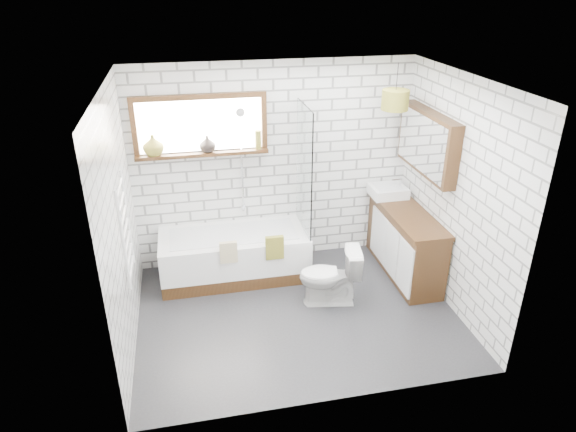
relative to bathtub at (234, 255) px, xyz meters
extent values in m
cube|color=black|center=(0.57, -0.91, -0.29)|extent=(3.40, 2.60, 0.01)
cube|color=white|center=(0.57, -0.91, 2.22)|extent=(3.40, 2.60, 0.01)
cube|color=white|center=(0.57, 0.39, 0.97)|extent=(3.40, 0.01, 2.50)
cube|color=white|center=(0.57, -2.22, 0.97)|extent=(3.40, 0.01, 2.50)
cube|color=white|center=(-1.13, -0.91, 0.97)|extent=(0.01, 2.60, 2.50)
cube|color=white|center=(2.28, -0.91, 0.97)|extent=(0.01, 2.60, 2.50)
cube|color=black|center=(-0.28, 0.35, 1.52)|extent=(1.52, 0.16, 0.68)
cube|color=white|center=(-1.09, -0.91, 0.92)|extent=(0.06, 0.52, 1.00)
cube|color=black|center=(2.19, -0.31, 1.37)|extent=(0.16, 1.20, 0.70)
cylinder|color=silver|center=(0.17, 0.35, 1.07)|extent=(0.02, 0.02, 1.30)
cube|color=white|center=(0.00, 0.00, 0.00)|extent=(1.75, 0.77, 0.57)
cube|color=white|center=(0.85, 0.00, 1.03)|extent=(0.02, 0.72, 1.50)
cube|color=olive|center=(0.43, -0.39, 0.26)|extent=(0.21, 0.06, 0.28)
cube|color=tan|center=(-0.10, -0.39, 0.26)|extent=(0.20, 0.05, 0.26)
cube|color=black|center=(2.04, -0.34, 0.13)|extent=(0.46, 1.43, 0.82)
cube|color=white|center=(1.98, 0.16, 0.60)|extent=(0.44, 0.38, 0.13)
cylinder|color=silver|center=(2.14, 0.16, 0.67)|extent=(0.04, 0.04, 0.17)
imported|color=white|center=(0.97, -0.78, 0.06)|extent=(0.49, 0.72, 0.68)
imported|color=olive|center=(-0.82, 0.32, 1.32)|extent=(0.30, 0.30, 0.24)
imported|color=black|center=(-0.22, 0.32, 1.29)|extent=(0.22, 0.22, 0.19)
cylinder|color=olive|center=(0.37, 0.32, 1.30)|extent=(0.07, 0.07, 0.22)
cylinder|color=olive|center=(1.85, -0.11, 1.82)|extent=(0.30, 0.30, 0.22)
camera|label=1|loc=(-0.47, -5.41, 3.10)|focal=32.00mm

